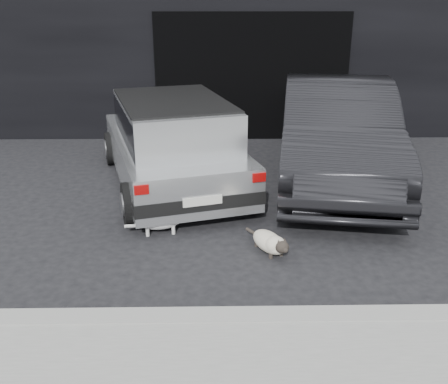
{
  "coord_description": "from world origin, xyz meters",
  "views": [
    {
      "loc": [
        0.24,
        -6.5,
        2.88
      ],
      "look_at": [
        0.34,
        -0.57,
        0.54
      ],
      "focal_mm": 40.0,
      "sensor_mm": 36.0,
      "label": 1
    }
  ],
  "objects_px": {
    "cat_siamese": "(271,243)",
    "second_car": "(337,132)",
    "silver_hatchback": "(172,139)",
    "cat_white": "(163,219)"
  },
  "relations": [
    {
      "from": "cat_white",
      "to": "cat_siamese",
      "type": "bearing_deg",
      "value": 57.13
    },
    {
      "from": "second_car",
      "to": "silver_hatchback",
      "type": "bearing_deg",
      "value": -164.62
    },
    {
      "from": "cat_siamese",
      "to": "cat_white",
      "type": "xyz_separation_m",
      "value": [
        -1.35,
        0.58,
        0.06
      ]
    },
    {
      "from": "silver_hatchback",
      "to": "cat_white",
      "type": "bearing_deg",
      "value": -106.41
    },
    {
      "from": "cat_siamese",
      "to": "second_car",
      "type": "bearing_deg",
      "value": -142.54
    },
    {
      "from": "silver_hatchback",
      "to": "cat_white",
      "type": "xyz_separation_m",
      "value": [
        -0.01,
        -1.74,
        -0.59
      ]
    },
    {
      "from": "second_car",
      "to": "cat_siamese",
      "type": "relative_size",
      "value": 6.41
    },
    {
      "from": "silver_hatchback",
      "to": "second_car",
      "type": "xyz_separation_m",
      "value": [
        2.67,
        0.3,
        0.03
      ]
    },
    {
      "from": "silver_hatchback",
      "to": "cat_siamese",
      "type": "height_order",
      "value": "silver_hatchback"
    },
    {
      "from": "second_car",
      "to": "cat_white",
      "type": "relative_size",
      "value": 5.97
    }
  ]
}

